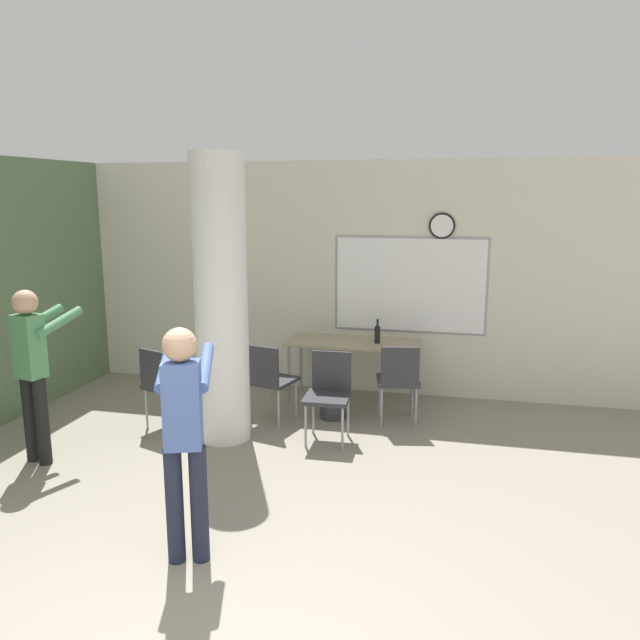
% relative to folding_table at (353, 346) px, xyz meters
% --- Properties ---
extents(wall_back, '(8.00, 0.15, 2.80)m').
position_rel_folding_table_xyz_m(wall_back, '(-0.03, 0.52, 0.72)').
color(wall_back, beige).
rests_on(wall_back, ground_plane).
extents(support_pillar, '(0.52, 0.52, 2.80)m').
position_rel_folding_table_xyz_m(support_pillar, '(-1.06, -1.36, 0.72)').
color(support_pillar, white).
rests_on(support_pillar, ground_plane).
extents(folding_table, '(1.53, 0.65, 0.74)m').
position_rel_folding_table_xyz_m(folding_table, '(0.00, 0.00, 0.00)').
color(folding_table, tan).
rests_on(folding_table, ground_plane).
extents(bottle_on_table, '(0.07, 0.07, 0.28)m').
position_rel_folding_table_xyz_m(bottle_on_table, '(0.28, -0.04, 0.16)').
color(bottle_on_table, black).
rests_on(bottle_on_table, folding_table).
extents(waste_bin, '(0.29, 0.29, 0.39)m').
position_rel_folding_table_xyz_m(waste_bin, '(-0.12, -0.56, -0.49)').
color(waste_bin, '#38383D').
rests_on(waste_bin, ground_plane).
extents(chair_near_pillar, '(0.57, 0.57, 0.87)m').
position_rel_folding_table_xyz_m(chair_near_pillar, '(-1.74, -1.28, -0.17)').
color(chair_near_pillar, '#2D2D33').
rests_on(chair_near_pillar, ground_plane).
extents(chair_table_left, '(0.54, 0.54, 0.87)m').
position_rel_folding_table_xyz_m(chair_table_left, '(-0.75, -0.86, -0.17)').
color(chair_table_left, '#2D2D33').
rests_on(chair_table_left, ground_plane).
extents(chair_table_right, '(0.51, 0.51, 0.87)m').
position_rel_folding_table_xyz_m(chair_table_right, '(0.59, -0.57, -0.17)').
color(chair_table_right, '#2D2D33').
rests_on(chair_table_right, ground_plane).
extents(chair_table_front, '(0.45, 0.45, 0.87)m').
position_rel_folding_table_xyz_m(chair_table_front, '(-0.04, -1.16, -0.17)').
color(chair_table_front, '#2D2D33').
rests_on(chair_table_front, ground_plane).
extents(person_playing_front, '(0.48, 0.64, 1.60)m').
position_rel_folding_table_xyz_m(person_playing_front, '(-0.51, -3.41, 0.26)').
color(person_playing_front, '#1E2338').
rests_on(person_playing_front, ground_plane).
extents(person_watching_back, '(0.46, 0.63, 1.60)m').
position_rel_folding_table_xyz_m(person_watching_back, '(-2.50, -2.28, 0.25)').
color(person_watching_back, black).
rests_on(person_watching_back, ground_plane).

